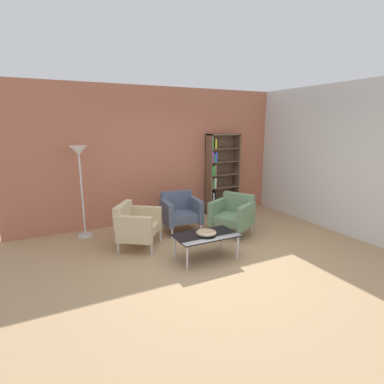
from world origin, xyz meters
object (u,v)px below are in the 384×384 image
object	(u,v)px
bookshelf_tall	(220,175)
armchair_near_window	(233,214)
armchair_corner_red	(136,225)
decorative_bowl	(206,233)
armchair_spare_guest	(180,211)
floor_lamp_torchiere	(79,162)
coffee_table_low	(206,237)

from	to	relation	value
bookshelf_tall	armchair_near_window	bearing A→B (deg)	-111.00
bookshelf_tall	armchair_near_window	distance (m)	1.57
bookshelf_tall	armchair_corner_red	bearing A→B (deg)	-154.31
decorative_bowl	armchair_corner_red	bearing A→B (deg)	132.79
armchair_spare_guest	armchair_corner_red	bearing A→B (deg)	-154.23
armchair_near_window	floor_lamp_torchiere	world-z (taller)	floor_lamp_torchiere
floor_lamp_torchiere	decorative_bowl	bearing A→B (deg)	-49.88
bookshelf_tall	coffee_table_low	bearing A→B (deg)	-126.15
armchair_corner_red	armchair_spare_guest	size ratio (longest dim) A/B	1.21
armchair_near_window	coffee_table_low	bearing A→B (deg)	-82.99
coffee_table_low	armchair_near_window	world-z (taller)	armchair_near_window
bookshelf_tall	armchair_spare_guest	size ratio (longest dim) A/B	2.44
bookshelf_tall	armchair_spare_guest	world-z (taller)	bookshelf_tall
decorative_bowl	armchair_near_window	bearing A→B (deg)	35.81
coffee_table_low	decorative_bowl	distance (m)	0.07
bookshelf_tall	floor_lamp_torchiere	world-z (taller)	bookshelf_tall
armchair_corner_red	floor_lamp_torchiere	size ratio (longest dim) A/B	0.54
bookshelf_tall	armchair_spare_guest	xyz separation A→B (m)	(-1.38, -0.75, -0.53)
decorative_bowl	floor_lamp_torchiere	distance (m)	2.70
armchair_spare_guest	armchair_near_window	bearing A→B (deg)	-32.33
bookshelf_tall	decorative_bowl	bearing A→B (deg)	-126.15
armchair_near_window	armchair_spare_guest	size ratio (longest dim) A/B	1.19
bookshelf_tall	armchair_corner_red	xyz separation A→B (m)	(-2.41, -1.16, -0.53)
bookshelf_tall	coffee_table_low	size ratio (longest dim) A/B	1.90
armchair_corner_red	armchair_spare_guest	world-z (taller)	same
coffee_table_low	armchair_corner_red	bearing A→B (deg)	132.79
armchair_near_window	decorative_bowl	bearing A→B (deg)	-82.99
coffee_table_low	armchair_spare_guest	world-z (taller)	armchair_spare_guest
floor_lamp_torchiere	bookshelf_tall	bearing A→B (deg)	3.40
bookshelf_tall	floor_lamp_torchiere	bearing A→B (deg)	-176.60
armchair_near_window	floor_lamp_torchiere	distance (m)	3.06
bookshelf_tall	armchair_corner_red	distance (m)	2.73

